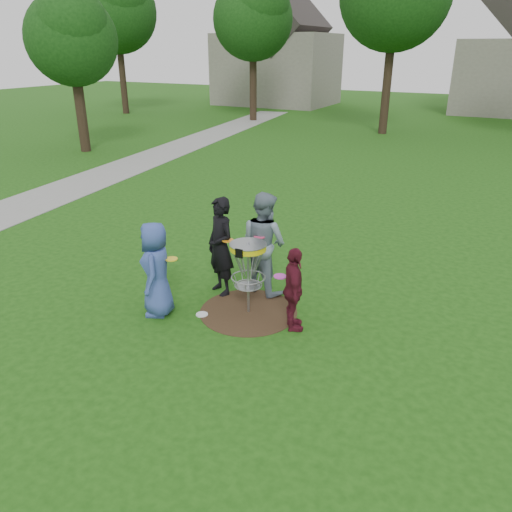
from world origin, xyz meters
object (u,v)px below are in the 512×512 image
at_px(player_blue, 156,269).
at_px(disc_golf_basket, 248,261).
at_px(player_grey, 264,243).
at_px(player_black, 221,247).
at_px(player_maroon, 294,290).

distance_m(player_blue, disc_golf_basket, 1.64).
bearing_deg(player_blue, disc_golf_basket, 91.94).
relative_size(player_blue, player_grey, 0.86).
bearing_deg(player_black, player_maroon, 10.41).
xyz_separation_m(player_blue, player_black, (0.58, 1.24, 0.10)).
distance_m(player_black, disc_golf_basket, 0.97).
distance_m(player_black, player_grey, 0.84).
relative_size(player_blue, disc_golf_basket, 1.26).
height_order(player_blue, disc_golf_basket, player_blue).
relative_size(player_grey, player_maroon, 1.36).
relative_size(player_grey, disc_golf_basket, 1.46).
relative_size(player_black, player_maroon, 1.31).
height_order(player_blue, player_maroon, player_blue).
height_order(player_black, disc_golf_basket, player_black).
distance_m(player_maroon, disc_golf_basket, 1.00).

